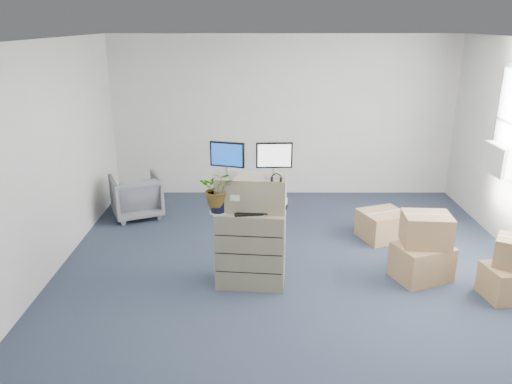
{
  "coord_description": "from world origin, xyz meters",
  "views": [
    {
      "loc": [
        -0.48,
        -5.19,
        2.99
      ],
      "look_at": [
        -0.48,
        0.4,
        1.07
      ],
      "focal_mm": 35.0,
      "sensor_mm": 36.0,
      "label": 1
    }
  ],
  "objects_px": {
    "keyboard": "(252,213)",
    "water_bottle": "(260,201)",
    "filing_cabinet_lower": "(251,247)",
    "potted_plant": "(218,193)",
    "office_chair": "(136,194)",
    "monitor_left": "(227,157)",
    "monitor_right": "(274,158)"
  },
  "relations": [
    {
      "from": "keyboard",
      "to": "water_bottle",
      "type": "relative_size",
      "value": 1.89
    },
    {
      "from": "water_bottle",
      "to": "potted_plant",
      "type": "height_order",
      "value": "potted_plant"
    },
    {
      "from": "water_bottle",
      "to": "monitor_right",
      "type": "bearing_deg",
      "value": -12.08
    },
    {
      "from": "keyboard",
      "to": "water_bottle",
      "type": "distance_m",
      "value": 0.19
    },
    {
      "from": "water_bottle",
      "to": "filing_cabinet_lower",
      "type": "bearing_deg",
      "value": -164.49
    },
    {
      "from": "keyboard",
      "to": "office_chair",
      "type": "xyz_separation_m",
      "value": [
        -1.87,
        2.26,
        -0.57
      ]
    },
    {
      "from": "monitor_left",
      "to": "monitor_right",
      "type": "xyz_separation_m",
      "value": [
        0.52,
        -0.04,
        0.0
      ]
    },
    {
      "from": "monitor_left",
      "to": "office_chair",
      "type": "xyz_separation_m",
      "value": [
        -1.6,
        2.11,
        -1.18
      ]
    },
    {
      "from": "monitor_right",
      "to": "potted_plant",
      "type": "height_order",
      "value": "monitor_right"
    },
    {
      "from": "keyboard",
      "to": "office_chair",
      "type": "bearing_deg",
      "value": 120.97
    },
    {
      "from": "monitor_left",
      "to": "water_bottle",
      "type": "xyz_separation_m",
      "value": [
        0.37,
        -0.01,
        -0.51
      ]
    },
    {
      "from": "potted_plant",
      "to": "office_chair",
      "type": "xyz_separation_m",
      "value": [
        -1.49,
        2.23,
        -0.79
      ]
    },
    {
      "from": "filing_cabinet_lower",
      "to": "water_bottle",
      "type": "distance_m",
      "value": 0.58
    },
    {
      "from": "office_chair",
      "to": "monitor_left",
      "type": "bearing_deg",
      "value": 103.55
    },
    {
      "from": "filing_cabinet_lower",
      "to": "potted_plant",
      "type": "height_order",
      "value": "potted_plant"
    },
    {
      "from": "monitor_left",
      "to": "potted_plant",
      "type": "xyz_separation_m",
      "value": [
        -0.11,
        -0.12,
        -0.39
      ]
    },
    {
      "from": "filing_cabinet_lower",
      "to": "water_bottle",
      "type": "height_order",
      "value": "water_bottle"
    },
    {
      "from": "water_bottle",
      "to": "office_chair",
      "type": "bearing_deg",
      "value": 132.74
    },
    {
      "from": "water_bottle",
      "to": "potted_plant",
      "type": "relative_size",
      "value": 0.47
    },
    {
      "from": "monitor_right",
      "to": "potted_plant",
      "type": "relative_size",
      "value": 0.91
    },
    {
      "from": "filing_cabinet_lower",
      "to": "monitor_right",
      "type": "height_order",
      "value": "monitor_right"
    },
    {
      "from": "office_chair",
      "to": "water_bottle",
      "type": "bearing_deg",
      "value": 109.21
    },
    {
      "from": "monitor_left",
      "to": "filing_cabinet_lower",
      "type": "bearing_deg",
      "value": 7.77
    },
    {
      "from": "water_bottle",
      "to": "potted_plant",
      "type": "bearing_deg",
      "value": -166.78
    },
    {
      "from": "filing_cabinet_lower",
      "to": "office_chair",
      "type": "relative_size",
      "value": 1.24
    },
    {
      "from": "filing_cabinet_lower",
      "to": "potted_plant",
      "type": "bearing_deg",
      "value": -161.65
    },
    {
      "from": "monitor_left",
      "to": "water_bottle",
      "type": "bearing_deg",
      "value": 14.58
    },
    {
      "from": "monitor_right",
      "to": "office_chair",
      "type": "relative_size",
      "value": 0.54
    },
    {
      "from": "monitor_left",
      "to": "keyboard",
      "type": "distance_m",
      "value": 0.68
    },
    {
      "from": "monitor_right",
      "to": "keyboard",
      "type": "height_order",
      "value": "monitor_right"
    },
    {
      "from": "filing_cabinet_lower",
      "to": "keyboard",
      "type": "xyz_separation_m",
      "value": [
        0.01,
        -0.11,
        0.48
      ]
    },
    {
      "from": "monitor_left",
      "to": "potted_plant",
      "type": "distance_m",
      "value": 0.42
    }
  ]
}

